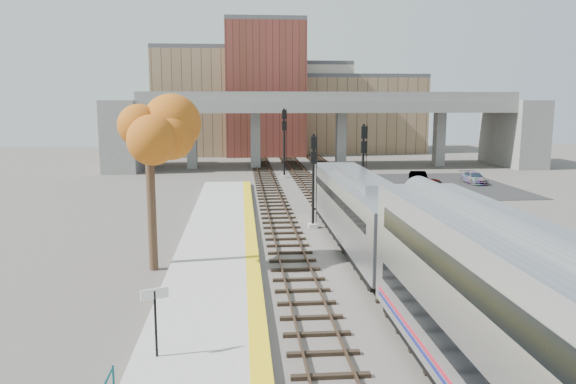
{
  "coord_description": "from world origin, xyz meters",
  "views": [
    {
      "loc": [
        -5.89,
        -26.49,
        8.51
      ],
      "look_at": [
        -2.8,
        10.01,
        2.5
      ],
      "focal_mm": 35.0,
      "sensor_mm": 36.0,
      "label": 1
    }
  ],
  "objects_px": {
    "tree": "(149,135)",
    "car_b": "(419,178)",
    "signal_mast_far": "(284,143)",
    "locomotive": "(360,209)",
    "car_c": "(474,178)",
    "signal_mast_mid": "(363,172)",
    "car_a": "(434,185)",
    "signal_mast_near": "(313,184)"
  },
  "relations": [
    {
      "from": "signal_mast_far",
      "to": "signal_mast_near",
      "type": "bearing_deg",
      "value": -90.0
    },
    {
      "from": "signal_mast_mid",
      "to": "car_c",
      "type": "relative_size",
      "value": 1.7
    },
    {
      "from": "car_c",
      "to": "signal_mast_mid",
      "type": "bearing_deg",
      "value": -134.83
    },
    {
      "from": "car_b",
      "to": "car_c",
      "type": "distance_m",
      "value": 5.96
    },
    {
      "from": "signal_mast_near",
      "to": "car_b",
      "type": "distance_m",
      "value": 22.76
    },
    {
      "from": "locomotive",
      "to": "car_a",
      "type": "distance_m",
      "value": 21.87
    },
    {
      "from": "locomotive",
      "to": "car_b",
      "type": "height_order",
      "value": "locomotive"
    },
    {
      "from": "signal_mast_far",
      "to": "car_c",
      "type": "height_order",
      "value": "signal_mast_far"
    },
    {
      "from": "signal_mast_far",
      "to": "car_a",
      "type": "height_order",
      "value": "signal_mast_far"
    },
    {
      "from": "car_a",
      "to": "locomotive",
      "type": "bearing_deg",
      "value": -130.63
    },
    {
      "from": "signal_mast_mid",
      "to": "car_b",
      "type": "xyz_separation_m",
      "value": [
        9.08,
        14.97,
        -2.63
      ]
    },
    {
      "from": "car_a",
      "to": "car_b",
      "type": "xyz_separation_m",
      "value": [
        0.03,
        4.7,
        0.03
      ]
    },
    {
      "from": "signal_mast_near",
      "to": "car_a",
      "type": "bearing_deg",
      "value": 46.2
    },
    {
      "from": "signal_mast_far",
      "to": "tree",
      "type": "xyz_separation_m",
      "value": [
        -9.26,
        -33.52,
        2.93
      ]
    },
    {
      "from": "car_a",
      "to": "car_b",
      "type": "distance_m",
      "value": 4.7
    },
    {
      "from": "signal_mast_near",
      "to": "car_c",
      "type": "relative_size",
      "value": 1.57
    },
    {
      "from": "signal_mast_mid",
      "to": "signal_mast_far",
      "type": "xyz_separation_m",
      "value": [
        -4.1,
        21.45,
        0.55
      ]
    },
    {
      "from": "locomotive",
      "to": "signal_mast_mid",
      "type": "distance_m",
      "value": 8.82
    },
    {
      "from": "signal_mast_near",
      "to": "signal_mast_far",
      "type": "distance_m",
      "value": 24.92
    },
    {
      "from": "signal_mast_mid",
      "to": "car_c",
      "type": "bearing_deg",
      "value": 45.51
    },
    {
      "from": "signal_mast_far",
      "to": "signal_mast_mid",
      "type": "bearing_deg",
      "value": -79.18
    },
    {
      "from": "signal_mast_far",
      "to": "locomotive",
      "type": "bearing_deg",
      "value": -85.99
    },
    {
      "from": "signal_mast_near",
      "to": "signal_mast_mid",
      "type": "relative_size",
      "value": 0.93
    },
    {
      "from": "locomotive",
      "to": "car_a",
      "type": "bearing_deg",
      "value": 59.54
    },
    {
      "from": "signal_mast_far",
      "to": "car_b",
      "type": "bearing_deg",
      "value": -26.2
    },
    {
      "from": "signal_mast_mid",
      "to": "tree",
      "type": "relative_size",
      "value": 0.74
    },
    {
      "from": "signal_mast_far",
      "to": "car_c",
      "type": "xyz_separation_m",
      "value": [
        19.14,
        -6.14,
        -3.26
      ]
    },
    {
      "from": "car_a",
      "to": "car_c",
      "type": "relative_size",
      "value": 0.92
    },
    {
      "from": "tree",
      "to": "car_a",
      "type": "bearing_deg",
      "value": 44.9
    },
    {
      "from": "car_c",
      "to": "signal_mast_far",
      "type": "bearing_deg",
      "value": 161.86
    },
    {
      "from": "signal_mast_mid",
      "to": "car_c",
      "type": "xyz_separation_m",
      "value": [
        15.04,
        15.31,
        -2.71
      ]
    },
    {
      "from": "car_b",
      "to": "signal_mast_near",
      "type": "bearing_deg",
      "value": -117.92
    },
    {
      "from": "car_c",
      "to": "locomotive",
      "type": "bearing_deg",
      "value": -125.9
    },
    {
      "from": "car_a",
      "to": "signal_mast_mid",
      "type": "bearing_deg",
      "value": -141.57
    },
    {
      "from": "signal_mast_near",
      "to": "tree",
      "type": "bearing_deg",
      "value": -137.07
    },
    {
      "from": "tree",
      "to": "car_a",
      "type": "distance_m",
      "value": 32.23
    },
    {
      "from": "tree",
      "to": "car_b",
      "type": "bearing_deg",
      "value": 50.29
    },
    {
      "from": "car_a",
      "to": "car_b",
      "type": "bearing_deg",
      "value": 79.47
    },
    {
      "from": "car_b",
      "to": "car_c",
      "type": "relative_size",
      "value": 1.0
    },
    {
      "from": "locomotive",
      "to": "car_a",
      "type": "height_order",
      "value": "locomotive"
    },
    {
      "from": "locomotive",
      "to": "signal_mast_far",
      "type": "relative_size",
      "value": 2.5
    },
    {
      "from": "signal_mast_mid",
      "to": "car_a",
      "type": "bearing_deg",
      "value": 48.6
    }
  ]
}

